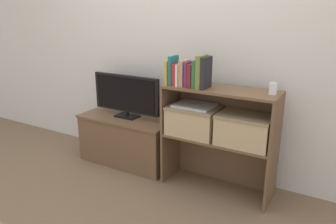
# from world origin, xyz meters

# --- Properties ---
(ground_plane) EXTENTS (16.00, 16.00, 0.00)m
(ground_plane) POSITION_xyz_m (0.00, 0.00, 0.00)
(ground_plane) COLOR brown
(wall_back) EXTENTS (10.00, 0.05, 2.40)m
(wall_back) POSITION_xyz_m (0.00, 0.45, 1.20)
(wall_back) COLOR silver
(wall_back) RESTS_ON ground_plane
(tv_stand) EXTENTS (0.92, 0.44, 0.47)m
(tv_stand) POSITION_xyz_m (-0.48, 0.21, 0.23)
(tv_stand) COLOR brown
(tv_stand) RESTS_ON ground_plane
(tv) EXTENTS (0.71, 0.14, 0.40)m
(tv) POSITION_xyz_m (-0.48, 0.21, 0.69)
(tv) COLOR black
(tv) RESTS_ON tv_stand
(bookshelf_lower_tier) EXTENTS (0.91, 0.34, 0.46)m
(bookshelf_lower_tier) POSITION_xyz_m (0.47, 0.23, 0.29)
(bookshelf_lower_tier) COLOR brown
(bookshelf_lower_tier) RESTS_ON ground_plane
(bookshelf_upper_tier) EXTENTS (0.91, 0.34, 0.41)m
(bookshelf_upper_tier) POSITION_xyz_m (0.47, 0.23, 0.72)
(bookshelf_upper_tier) COLOR brown
(bookshelf_upper_tier) RESTS_ON bookshelf_lower_tier
(book_mustard) EXTENTS (0.02, 0.16, 0.20)m
(book_mustard) POSITION_xyz_m (0.06, 0.10, 0.97)
(book_mustard) COLOR gold
(book_mustard) RESTS_ON bookshelf_upper_tier
(book_teal) EXTENTS (0.03, 0.13, 0.23)m
(book_teal) POSITION_xyz_m (0.09, 0.10, 0.98)
(book_teal) COLOR #1E7075
(book_teal) RESTS_ON bookshelf_upper_tier
(book_crimson) EXTENTS (0.03, 0.13, 0.17)m
(book_crimson) POSITION_xyz_m (0.12, 0.10, 0.95)
(book_crimson) COLOR #B22328
(book_crimson) RESTS_ON bookshelf_upper_tier
(book_ivory) EXTENTS (0.02, 0.15, 0.17)m
(book_ivory) POSITION_xyz_m (0.15, 0.10, 0.95)
(book_ivory) COLOR silver
(book_ivory) RESTS_ON bookshelf_upper_tier
(book_tan) EXTENTS (0.04, 0.14, 0.20)m
(book_tan) POSITION_xyz_m (0.19, 0.10, 0.97)
(book_tan) COLOR tan
(book_tan) RESTS_ON bookshelf_upper_tier
(book_plum) EXTENTS (0.02, 0.12, 0.20)m
(book_plum) POSITION_xyz_m (0.22, 0.10, 0.97)
(book_plum) COLOR #6B2D66
(book_plum) RESTS_ON bookshelf_upper_tier
(book_maroon) EXTENTS (0.03, 0.14, 0.18)m
(book_maroon) POSITION_xyz_m (0.26, 0.10, 0.96)
(book_maroon) COLOR maroon
(book_maroon) RESTS_ON bookshelf_upper_tier
(book_forest) EXTENTS (0.03, 0.14, 0.21)m
(book_forest) POSITION_xyz_m (0.30, 0.10, 0.98)
(book_forest) COLOR #286638
(book_forest) RESTS_ON bookshelf_upper_tier
(book_olive) EXTENTS (0.04, 0.15, 0.25)m
(book_olive) POSITION_xyz_m (0.33, 0.10, 0.99)
(book_olive) COLOR olive
(book_olive) RESTS_ON bookshelf_upper_tier
(book_charcoal) EXTENTS (0.03, 0.16, 0.24)m
(book_charcoal) POSITION_xyz_m (0.37, 0.10, 0.99)
(book_charcoal) COLOR #232328
(book_charcoal) RESTS_ON bookshelf_upper_tier
(baby_monitor) EXTENTS (0.05, 0.04, 0.12)m
(baby_monitor) POSITION_xyz_m (0.87, 0.17, 0.91)
(baby_monitor) COLOR white
(baby_monitor) RESTS_ON bookshelf_upper_tier
(storage_basket_left) EXTENTS (0.41, 0.31, 0.24)m
(storage_basket_left) POSITION_xyz_m (0.26, 0.15, 0.58)
(storage_basket_left) COLOR tan
(storage_basket_left) RESTS_ON bookshelf_lower_tier
(storage_basket_right) EXTENTS (0.41, 0.31, 0.24)m
(storage_basket_right) POSITION_xyz_m (0.69, 0.15, 0.58)
(storage_basket_right) COLOR tan
(storage_basket_right) RESTS_ON bookshelf_lower_tier
(laptop) EXTENTS (0.31, 0.25, 0.02)m
(laptop) POSITION_xyz_m (0.26, 0.15, 0.70)
(laptop) COLOR #BCBCC1
(laptop) RESTS_ON storage_basket_left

